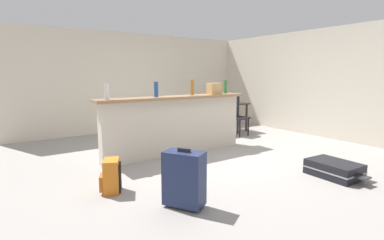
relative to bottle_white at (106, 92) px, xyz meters
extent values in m
cube|color=gray|center=(1.86, -0.27, -1.22)|extent=(13.00, 13.00, 0.05)
cube|color=beige|center=(1.86, 2.78, 0.05)|extent=(6.60, 0.10, 2.50)
cube|color=beige|center=(4.91, 0.03, 0.05)|extent=(0.10, 6.00, 2.50)
cube|color=beige|center=(1.28, 0.05, -0.69)|extent=(2.80, 0.20, 1.02)
cube|color=#93704C|center=(1.28, 0.05, -0.15)|extent=(2.96, 0.40, 0.05)
cylinder|color=silver|center=(0.00, 0.00, 0.00)|extent=(0.07, 0.07, 0.25)
cylinder|color=#284C89|center=(0.88, 0.05, 0.01)|extent=(0.07, 0.07, 0.26)
cylinder|color=#9E661E|center=(1.65, 0.06, 0.02)|extent=(0.06, 0.06, 0.29)
cylinder|color=#2D6B38|center=(2.53, 0.13, 0.01)|extent=(0.07, 0.07, 0.27)
cube|color=tan|center=(2.15, 0.03, -0.01)|extent=(0.26, 0.18, 0.22)
cube|color=#332319|center=(3.41, 1.21, -0.48)|extent=(1.10, 0.80, 0.04)
cylinder|color=#332319|center=(2.92, 0.87, -0.85)|extent=(0.06, 0.06, 0.70)
cylinder|color=#332319|center=(3.90, 0.87, -0.85)|extent=(0.06, 0.06, 0.70)
cylinder|color=#332319|center=(2.92, 1.55, -0.85)|extent=(0.06, 0.06, 0.70)
cylinder|color=#332319|center=(3.90, 1.55, -0.85)|extent=(0.06, 0.06, 0.70)
cube|color=black|center=(3.38, 0.60, -0.77)|extent=(0.45, 0.45, 0.04)
cube|color=black|center=(3.36, 0.78, -0.51)|extent=(0.40, 0.09, 0.48)
cylinder|color=black|center=(3.24, 0.42, -0.99)|extent=(0.04, 0.04, 0.41)
cylinder|color=black|center=(3.56, 0.46, -0.99)|extent=(0.04, 0.04, 0.41)
cylinder|color=black|center=(3.20, 0.74, -0.99)|extent=(0.04, 0.04, 0.41)
cylinder|color=black|center=(3.52, 0.78, -0.99)|extent=(0.04, 0.04, 0.41)
cube|color=black|center=(2.51, -2.29, -1.09)|extent=(0.51, 0.70, 0.22)
cube|color=gray|center=(2.51, -2.29, -1.09)|extent=(0.52, 0.71, 0.02)
cube|color=#2D2D33|center=(2.49, -2.70, -1.09)|extent=(0.19, 0.15, 0.02)
cube|color=#1E284C|center=(0.20, -1.88, -0.87)|extent=(0.43, 0.50, 0.60)
cylinder|color=black|center=(0.29, -2.05, -1.17)|extent=(0.06, 0.07, 0.06)
cylinder|color=black|center=(0.10, -1.72, -1.17)|extent=(0.06, 0.07, 0.06)
cube|color=#232328|center=(0.20, -1.88, -0.55)|extent=(0.11, 0.14, 0.04)
cube|color=orange|center=(-0.32, -1.02, -0.99)|extent=(0.28, 0.33, 0.42)
cube|color=#AB5918|center=(-0.42, -0.98, -1.06)|extent=(0.15, 0.22, 0.19)
cube|color=black|center=(-0.20, -1.00, -1.01)|extent=(0.04, 0.04, 0.36)
cube|color=black|center=(-0.26, -1.13, -1.01)|extent=(0.04, 0.04, 0.36)
camera|label=1|loc=(-1.49, -4.48, 0.27)|focal=27.51mm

